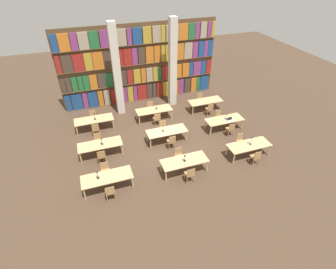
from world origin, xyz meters
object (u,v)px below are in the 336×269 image
(reading_table_5, at_px, (224,120))
(desk_lamp_6, at_px, (94,115))
(chair_5, at_px, (240,141))
(chair_11, at_px, (219,117))
(chair_6, at_px, (101,156))
(desk_lamp_5, at_px, (227,115))
(reading_table_2, at_px, (249,146))
(chair_12, at_px, (96,129))
(reading_table_7, at_px, (154,110))
(chair_17, at_px, (200,99))
(chair_1, at_px, (105,170))
(desk_lamp_0, at_px, (97,174))
(chair_14, at_px, (157,118))
(desk_lamp_2, at_px, (251,139))
(reading_table_4, at_px, (167,132))
(reading_table_8, at_px, (205,102))
(desk_lamp_7, at_px, (157,105))
(pillar_center, at_px, (172,64))
(pillar_left, at_px, (117,71))
(desk_lamp_3, at_px, (101,140))
(reading_table_6, at_px, (94,120))
(laptop, at_px, (230,120))
(desk_lamp_4, at_px, (163,127))
(chair_9, at_px, (163,127))
(chair_0, at_px, (110,192))
(chair_3, at_px, (179,155))
(chair_2, at_px, (190,174))
(reading_table_3, at_px, (100,145))
(chair_16, at_px, (210,109))
(chair_7, at_px, (98,140))
(chair_15, at_px, (151,107))
(chair_13, at_px, (93,117))
(chair_10, at_px, (231,129))

(reading_table_5, bearing_deg, desk_lamp_6, 161.09)
(chair_5, bearing_deg, chair_11, -91.87)
(chair_6, bearing_deg, desk_lamp_5, 5.74)
(reading_table_2, bearing_deg, chair_12, 148.84)
(reading_table_7, xyz_separation_m, chair_17, (3.71, 0.75, -0.18))
(chair_1, height_order, desk_lamp_0, desk_lamp_0)
(chair_12, height_order, chair_14, same)
(desk_lamp_2, relative_size, reading_table_4, 0.21)
(reading_table_7, bearing_deg, reading_table_8, 0.10)
(desk_lamp_7, distance_m, reading_table_8, 3.57)
(chair_5, bearing_deg, pillar_center, -73.37)
(pillar_left, height_order, desk_lamp_3, pillar_left)
(desk_lamp_6, bearing_deg, reading_table_6, 150.88)
(laptop, relative_size, chair_12, 0.36)
(desk_lamp_4, height_order, chair_14, desk_lamp_4)
(pillar_center, relative_size, reading_table_8, 2.54)
(desk_lamp_0, height_order, chair_9, desk_lamp_0)
(reading_table_6, bearing_deg, laptop, -20.26)
(chair_0, height_order, chair_3, same)
(reading_table_4, bearing_deg, chair_2, -90.40)
(chair_12, relative_size, chair_14, 1.00)
(chair_0, relative_size, chair_3, 1.00)
(reading_table_3, distance_m, reading_table_6, 2.69)
(reading_table_2, distance_m, chair_5, 0.77)
(desk_lamp_2, bearing_deg, desk_lamp_5, 89.23)
(desk_lamp_4, bearing_deg, chair_17, 40.34)
(desk_lamp_3, height_order, desk_lamp_6, desk_lamp_6)
(desk_lamp_2, relative_size, laptop, 1.56)
(reading_table_2, relative_size, chair_16, 2.65)
(chair_7, xyz_separation_m, chair_15, (3.85, 2.63, 0.00))
(chair_9, bearing_deg, chair_13, -34.26)
(chair_2, distance_m, reading_table_2, 3.89)
(reading_table_2, bearing_deg, chair_11, 89.18)
(desk_lamp_4, bearing_deg, reading_table_6, 144.26)
(desk_lamp_0, bearing_deg, reading_table_7, 50.96)
(desk_lamp_0, distance_m, desk_lamp_4, 4.82)
(chair_3, height_order, desk_lamp_5, desk_lamp_5)
(reading_table_2, height_order, desk_lamp_6, desk_lamp_6)
(chair_5, bearing_deg, chair_16, -89.62)
(chair_2, xyz_separation_m, reading_table_6, (-3.85, 6.19, 0.18))
(desk_lamp_4, relative_size, chair_17, 0.48)
(chair_0, bearing_deg, reading_table_3, 89.97)
(reading_table_2, relative_size, reading_table_5, 1.00)
(chair_1, height_order, chair_9, same)
(chair_2, distance_m, reading_table_4, 3.53)
(chair_12, xyz_separation_m, reading_table_8, (7.63, 0.69, 0.18))
(chair_11, bearing_deg, desk_lamp_7, -27.06)
(chair_10, xyz_separation_m, reading_table_7, (-3.83, 3.33, 0.18))
(chair_6, xyz_separation_m, desk_lamp_4, (3.67, 0.80, 0.53))
(reading_table_2, bearing_deg, chair_5, 92.98)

